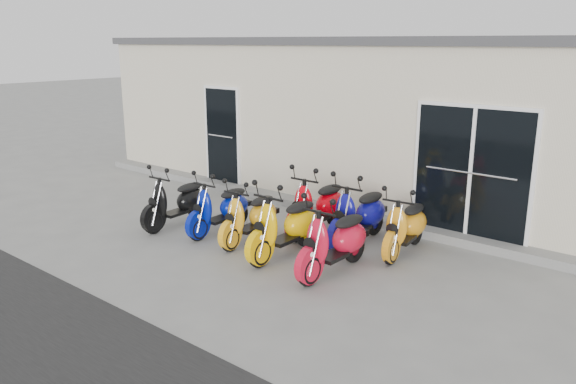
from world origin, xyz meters
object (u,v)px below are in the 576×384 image
(scooter_front_red, at_px, (335,232))
(scooter_back_red, at_px, (318,198))
(scooter_back_yellow, at_px, (406,218))
(scooter_back_blue, at_px, (359,207))
(scooter_front_orange_b, at_px, (285,217))
(scooter_front_orange_a, at_px, (250,209))
(scooter_front_blue, at_px, (220,201))
(scooter_front_black, at_px, (176,195))

(scooter_front_red, xyz_separation_m, scooter_back_red, (-1.24, 1.28, 0.01))
(scooter_front_red, xyz_separation_m, scooter_back_yellow, (0.43, 1.35, -0.05))
(scooter_back_red, distance_m, scooter_back_blue, 0.85)
(scooter_front_orange_b, bearing_deg, scooter_back_yellow, 41.98)
(scooter_front_orange_b, distance_m, scooter_back_blue, 1.34)
(scooter_front_orange_a, distance_m, scooter_back_yellow, 2.54)
(scooter_front_orange_a, distance_m, scooter_front_red, 1.85)
(scooter_front_blue, relative_size, scooter_front_orange_b, 0.91)
(scooter_front_orange_a, distance_m, scooter_front_orange_b, 0.87)
(scooter_back_blue, bearing_deg, scooter_front_black, -158.32)
(scooter_front_black, distance_m, scooter_front_red, 3.46)
(scooter_front_black, bearing_deg, scooter_front_orange_a, 4.74)
(scooter_front_orange_b, distance_m, scooter_back_yellow, 1.90)
(scooter_front_blue, distance_m, scooter_front_red, 2.59)
(scooter_front_orange_a, height_order, scooter_back_yellow, scooter_back_yellow)
(scooter_back_blue, bearing_deg, scooter_front_orange_a, -144.65)
(scooter_front_blue, relative_size, scooter_back_red, 0.91)
(scooter_back_red, height_order, scooter_back_blue, scooter_back_blue)
(scooter_front_black, xyz_separation_m, scooter_back_red, (2.22, 1.30, 0.05))
(scooter_front_blue, height_order, scooter_back_blue, scooter_back_blue)
(scooter_front_black, relative_size, scooter_front_red, 0.94)
(scooter_front_black, height_order, scooter_back_red, scooter_back_red)
(scooter_front_red, bearing_deg, scooter_back_red, 134.61)
(scooter_front_orange_a, bearing_deg, scooter_back_red, 55.62)
(scooter_front_black, bearing_deg, scooter_back_yellow, 16.40)
(scooter_front_orange_b, bearing_deg, scooter_front_red, -4.50)
(scooter_front_orange_a, relative_size, scooter_front_orange_b, 0.90)
(scooter_front_black, bearing_deg, scooter_front_orange_b, -0.83)
(scooter_back_red, bearing_deg, scooter_back_yellow, 1.35)
(scooter_front_red, relative_size, scooter_back_yellow, 1.08)
(scooter_front_orange_b, relative_size, scooter_front_red, 1.02)
(scooter_front_orange_b, bearing_deg, scooter_front_blue, 174.60)
(scooter_front_black, xyz_separation_m, scooter_back_blue, (3.07, 1.30, 0.05))
(scooter_front_red, distance_m, scooter_back_red, 1.78)
(scooter_front_red, bearing_deg, scooter_front_orange_b, 176.22)
(scooter_front_blue, distance_m, scooter_front_orange_b, 1.60)
(scooter_front_black, xyz_separation_m, scooter_front_orange_a, (1.62, 0.22, -0.02))
(scooter_back_blue, height_order, scooter_back_yellow, scooter_back_blue)
(scooter_front_blue, xyz_separation_m, scooter_front_orange_b, (1.60, -0.14, 0.06))
(scooter_front_blue, relative_size, scooter_back_yellow, 0.99)
(scooter_front_orange_b, height_order, scooter_back_yellow, scooter_front_orange_b)
(scooter_front_orange_b, bearing_deg, scooter_front_black, -178.00)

